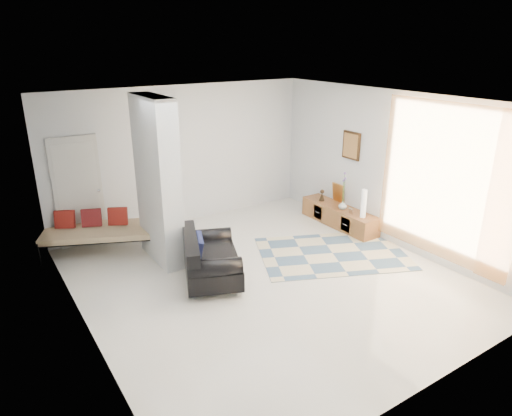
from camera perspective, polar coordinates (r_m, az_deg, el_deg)
floor at (r=7.43m, az=1.28°, el=-8.73°), size 6.00×6.00×0.00m
ceiling at (r=6.55m, az=1.48°, el=13.22°), size 6.00×6.00×0.00m
wall_back at (r=9.39m, az=-9.13°, el=6.45°), size 6.00×0.00×6.00m
wall_front at (r=4.90m, az=21.87°, el=-8.04°), size 6.00×0.00×6.00m
wall_left at (r=5.86m, az=-21.41°, el=-3.31°), size 0.00×6.00×6.00m
wall_right at (r=8.66m, az=16.58°, el=4.68°), size 0.00×6.00×6.00m
partition_column at (r=7.74m, az=-12.21°, el=3.26°), size 0.35×1.20×2.80m
hallway_door at (r=8.84m, az=-21.33°, el=1.86°), size 0.85×0.06×2.04m
curtain at (r=7.93m, az=22.49°, el=2.93°), size 0.00×2.55×2.55m
wall_art at (r=9.25m, az=11.84°, el=7.65°), size 0.04×0.45×0.55m
media_console at (r=9.53m, az=10.35°, el=-0.97°), size 0.45×1.86×0.80m
loveseat at (r=7.28m, az=-6.05°, el=-6.30°), size 1.28×1.61×0.76m
daybed at (r=8.64m, az=-18.90°, el=-2.59°), size 2.16×1.58×0.77m
area_rug at (r=8.33m, az=9.54°, el=-5.61°), size 3.04×2.61×0.01m
cylinder_lamp at (r=8.92m, az=13.32°, el=0.55°), size 0.10×0.10×0.55m
bronze_figurine at (r=9.73m, az=8.25°, el=1.59°), size 0.13×0.13×0.24m
vase at (r=9.31m, az=10.78°, el=0.34°), size 0.18×0.18×0.17m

